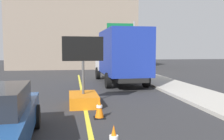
# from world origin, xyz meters

# --- Properties ---
(arrow_board_trailer) EXTENTS (1.60, 1.83, 2.70)m
(arrow_board_trailer) POSITION_xyz_m (-0.04, 12.10, 0.48)
(arrow_board_trailer) COLOR orange
(arrow_board_trailer) RESTS_ON ground
(box_truck) EXTENTS (2.71, 7.20, 3.41)m
(box_truck) POSITION_xyz_m (2.61, 18.09, 1.84)
(box_truck) COLOR black
(box_truck) RESTS_ON ground
(highway_guide_sign) EXTENTS (2.79, 0.18, 5.00)m
(highway_guide_sign) POSITION_xyz_m (4.69, 25.77, 3.42)
(highway_guide_sign) COLOR gray
(highway_guide_sign) RESTS_ON ground
(far_building_block) EXTENTS (14.81, 9.99, 8.97)m
(far_building_block) POSITION_xyz_m (-0.40, 34.83, 4.48)
(far_building_block) COLOR gray
(far_building_block) RESTS_ON ground
(traffic_cone_mid_lane) EXTENTS (0.36, 0.36, 0.62)m
(traffic_cone_mid_lane) POSITION_xyz_m (0.40, 7.45, 0.30)
(traffic_cone_mid_lane) COLOR black
(traffic_cone_mid_lane) RESTS_ON ground
(traffic_cone_far_lane) EXTENTS (0.36, 0.36, 0.67)m
(traffic_cone_far_lane) POSITION_xyz_m (0.39, 10.15, 0.33)
(traffic_cone_far_lane) COLOR black
(traffic_cone_far_lane) RESTS_ON ground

